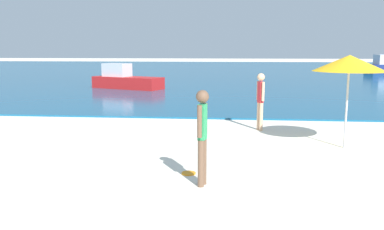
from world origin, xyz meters
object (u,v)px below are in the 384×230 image
at_px(frisbee, 189,173).
at_px(person_distant, 260,98).
at_px(beach_umbrella, 349,63).
at_px(person_standing, 202,132).
at_px(boat_near, 125,80).

xyz_separation_m(frisbee, person_distant, (1.67, 4.36, 0.94)).
relative_size(person_distant, beach_umbrella, 0.75).
xyz_separation_m(person_standing, boat_near, (-5.71, 16.44, -0.39)).
bearing_deg(person_standing, person_distant, -1.10).
bearing_deg(beach_umbrella, person_distant, 133.91).
bearing_deg(boat_near, frisbee, -48.49).
distance_m(person_standing, person_distant, 5.17).
distance_m(person_standing, frisbee, 1.18).
relative_size(frisbee, person_distant, 0.16).
relative_size(person_standing, beach_umbrella, 0.75).
height_order(frisbee, boat_near, boat_near).
bearing_deg(person_standing, frisbee, 40.09).
bearing_deg(frisbee, beach_umbrella, 33.88).
relative_size(boat_near, beach_umbrella, 2.01).
distance_m(frisbee, boat_near, 16.73).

